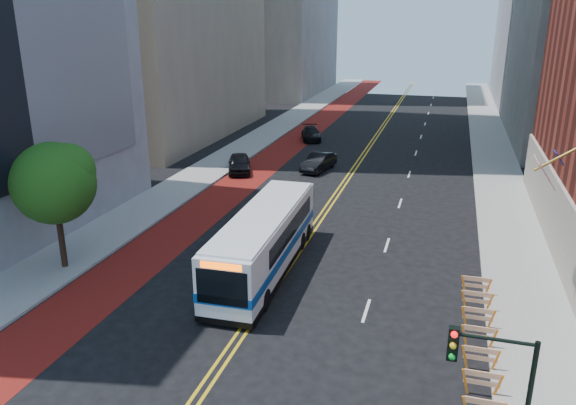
{
  "coord_description": "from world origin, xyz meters",
  "views": [
    {
      "loc": [
        7.7,
        -16.83,
        12.87
      ],
      "look_at": [
        0.49,
        8.0,
        4.17
      ],
      "focal_mm": 35.0,
      "sensor_mm": 36.0,
      "label": 1
    }
  ],
  "objects_px": {
    "car_c": "(311,134)",
    "transit_bus": "(265,240)",
    "car_a": "(239,163)",
    "car_b": "(319,162)",
    "traffic_signal": "(494,385)",
    "street_tree": "(55,180)"
  },
  "relations": [
    {
      "from": "car_c",
      "to": "transit_bus",
      "type": "bearing_deg",
      "value": -98.55
    },
    {
      "from": "car_a",
      "to": "car_b",
      "type": "xyz_separation_m",
      "value": [
        6.42,
        2.41,
        -0.03
      ]
    },
    {
      "from": "traffic_signal",
      "to": "transit_bus",
      "type": "distance_m",
      "value": 16.23
    },
    {
      "from": "transit_bus",
      "to": "car_b",
      "type": "height_order",
      "value": "transit_bus"
    },
    {
      "from": "transit_bus",
      "to": "car_a",
      "type": "xyz_separation_m",
      "value": [
        -8.3,
        17.94,
        -0.95
      ]
    },
    {
      "from": "traffic_signal",
      "to": "transit_bus",
      "type": "bearing_deg",
      "value": 130.3
    },
    {
      "from": "street_tree",
      "to": "car_b",
      "type": "xyz_separation_m",
      "value": [
        8.36,
        23.07,
        -4.16
      ]
    },
    {
      "from": "street_tree",
      "to": "car_a",
      "type": "height_order",
      "value": "street_tree"
    },
    {
      "from": "car_b",
      "to": "transit_bus",
      "type": "bearing_deg",
      "value": -73.68
    },
    {
      "from": "transit_bus",
      "to": "car_c",
      "type": "distance_m",
      "value": 32.75
    },
    {
      "from": "car_a",
      "to": "car_b",
      "type": "distance_m",
      "value": 6.86
    },
    {
      "from": "traffic_signal",
      "to": "car_c",
      "type": "bearing_deg",
      "value": 109.67
    },
    {
      "from": "traffic_signal",
      "to": "car_c",
      "type": "distance_m",
      "value": 47.41
    },
    {
      "from": "street_tree",
      "to": "traffic_signal",
      "type": "distance_m",
      "value": 22.79
    },
    {
      "from": "street_tree",
      "to": "car_b",
      "type": "distance_m",
      "value": 24.89
    },
    {
      "from": "traffic_signal",
      "to": "car_b",
      "type": "relative_size",
      "value": 1.12
    },
    {
      "from": "car_b",
      "to": "car_c",
      "type": "height_order",
      "value": "car_b"
    },
    {
      "from": "street_tree",
      "to": "transit_bus",
      "type": "bearing_deg",
      "value": 14.92
    },
    {
      "from": "car_a",
      "to": "transit_bus",
      "type": "bearing_deg",
      "value": -85.94
    },
    {
      "from": "traffic_signal",
      "to": "car_a",
      "type": "height_order",
      "value": "traffic_signal"
    },
    {
      "from": "transit_bus",
      "to": "car_a",
      "type": "height_order",
      "value": "transit_bus"
    },
    {
      "from": "traffic_signal",
      "to": "car_a",
      "type": "bearing_deg",
      "value": 121.77
    }
  ]
}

